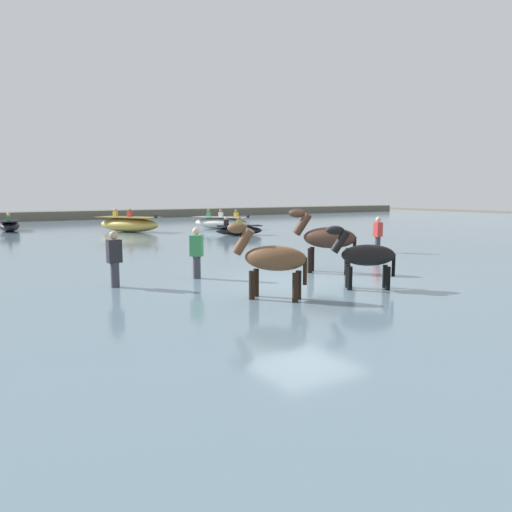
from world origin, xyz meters
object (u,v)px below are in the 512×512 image
object	(u,v)px
horse_lead_bay	(272,260)
horse_trailing_black	(365,257)
horse_flank_dark_bay	(326,240)
person_wading_close	(115,263)
person_onlooker_left	(378,237)
boat_mid_channel	(222,223)
boat_near_starboard	(129,224)
boat_mid_outer	(10,226)
person_wading_mid	(197,257)
boat_distant_east	(239,230)

from	to	relation	value
horse_lead_bay	horse_trailing_black	distance (m)	2.45
horse_lead_bay	horse_trailing_black	bearing A→B (deg)	-6.28
horse_flank_dark_bay	person_wading_close	world-z (taller)	horse_flank_dark_bay
horse_trailing_black	person_onlooker_left	world-z (taller)	horse_trailing_black
person_onlooker_left	boat_mid_channel	bearing A→B (deg)	85.31
horse_lead_bay	horse_flank_dark_bay	distance (m)	3.82
horse_flank_dark_bay	person_wading_close	size ratio (longest dim) A/B	1.27
boat_mid_channel	boat_near_starboard	bearing A→B (deg)	172.91
horse_trailing_black	person_wading_close	size ratio (longest dim) A/B	1.08
horse_flank_dark_bay	boat_mid_outer	world-z (taller)	horse_flank_dark_bay
horse_flank_dark_bay	person_wading_mid	distance (m)	3.64
person_wading_close	horse_trailing_black	bearing A→B (deg)	-34.98
boat_near_starboard	boat_mid_outer	size ratio (longest dim) A/B	1.31
horse_flank_dark_bay	boat_distant_east	world-z (taller)	horse_flank_dark_bay
person_wading_mid	person_onlooker_left	bearing A→B (deg)	10.14
horse_flank_dark_bay	boat_mid_outer	bearing A→B (deg)	104.14
person_onlooker_left	boat_distant_east	bearing A→B (deg)	92.68
boat_mid_outer	person_wading_mid	size ratio (longest dim) A/B	1.96
horse_flank_dark_bay	person_onlooker_left	size ratio (longest dim) A/B	1.27
person_wading_mid	boat_distant_east	bearing A→B (deg)	54.31
boat_near_starboard	boat_mid_channel	size ratio (longest dim) A/B	1.05
boat_mid_channel	person_wading_mid	world-z (taller)	person_wading_mid
horse_trailing_black	boat_mid_channel	size ratio (longest dim) A/B	0.44
boat_mid_channel	person_wading_mid	size ratio (longest dim) A/B	2.44
boat_mid_outer	person_wading_mid	distance (m)	20.72
boat_mid_outer	boat_near_starboard	bearing A→B (deg)	-37.34
horse_lead_bay	boat_mid_outer	distance (m)	23.85
boat_near_starboard	horse_trailing_black	bearing A→B (deg)	-93.03
boat_mid_outer	person_wading_close	bearing A→B (deg)	-90.34
horse_lead_bay	person_wading_mid	world-z (taller)	horse_lead_bay
boat_distant_east	person_wading_close	size ratio (longest dim) A/B	1.60
horse_trailing_black	boat_near_starboard	world-z (taller)	horse_trailing_black
horse_lead_bay	boat_near_starboard	bearing A→B (deg)	79.85
horse_trailing_black	boat_mid_channel	world-z (taller)	horse_trailing_black
horse_flank_dark_bay	boat_mid_channel	bearing A→B (deg)	70.39
horse_flank_dark_bay	person_wading_close	bearing A→B (deg)	169.23
person_onlooker_left	horse_lead_bay	bearing A→B (deg)	-150.23
horse_flank_dark_bay	boat_mid_outer	size ratio (longest dim) A/B	0.65
boat_mid_channel	person_wading_close	world-z (taller)	person_wading_close
person_wading_mid	horse_lead_bay	bearing A→B (deg)	-86.33
person_onlooker_left	boat_mid_outer	bearing A→B (deg)	118.18
boat_near_starboard	person_onlooker_left	xyz separation A→B (m)	(4.56, -14.80, 0.14)
horse_lead_bay	boat_mid_channel	bearing A→B (deg)	63.82
boat_mid_channel	person_wading_close	bearing A→B (deg)	-126.48
boat_mid_channel	person_wading_close	size ratio (longest dim) A/B	2.44
boat_distant_east	horse_trailing_black	bearing A→B (deg)	-109.92
horse_lead_bay	boat_mid_channel	world-z (taller)	horse_lead_bay
boat_mid_outer	person_wading_close	size ratio (longest dim) A/B	1.96
boat_mid_outer	person_wading_close	distance (m)	20.66
boat_mid_channel	person_wading_close	distance (m)	19.41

